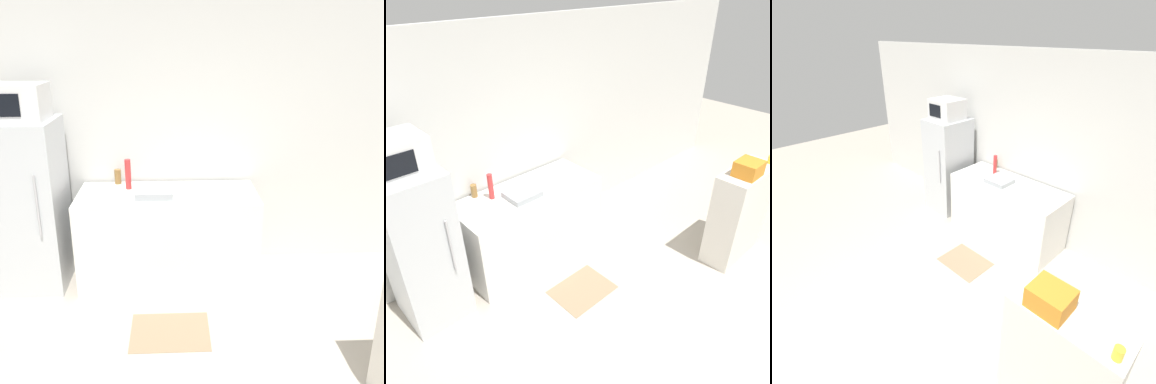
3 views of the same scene
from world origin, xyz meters
The scene contains 11 objects.
ground_plane centered at (0.00, 0.00, 0.00)m, with size 14.00×14.00×0.00m, color #B2A899.
wall_back centered at (0.00, 2.97, 1.30)m, with size 8.00×0.06×2.60m, color silver.
refrigerator centered at (-1.52, 2.55, 0.79)m, with size 0.56×0.65×1.57m.
microwave centered at (-1.52, 2.55, 1.72)m, with size 0.45×0.42×0.30m.
counter centered at (-0.28, 2.56, 0.44)m, with size 1.65×0.70×0.88m, color silver.
sink_basin centered at (-0.40, 2.50, 0.91)m, with size 0.34×0.30×0.06m, color #9EA3A8.
bottle_tall centered at (-0.65, 2.70, 1.02)m, with size 0.06×0.06×0.29m, color red.
bottle_short centered at (-0.77, 2.86, 0.95)m, with size 0.06×0.06×0.14m, color olive.
shelf_cabinet centered at (1.48, 0.93, 0.56)m, with size 0.82×0.34×1.12m, color silver.
basket centered at (1.35, 0.89, 1.20)m, with size 0.28×0.24×0.16m, color orange.
kitchen_rug centered at (-0.27, 1.70, 0.00)m, with size 0.63×0.49×0.01m, color #937A5B.
Camera 2 is at (-2.33, -0.40, 2.98)m, focal length 35.00 mm.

